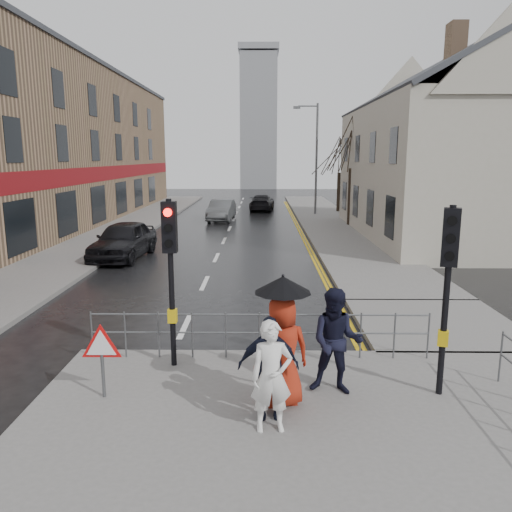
{
  "coord_description": "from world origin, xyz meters",
  "views": [
    {
      "loc": [
        2.0,
        -9.38,
        4.33
      ],
      "look_at": [
        1.83,
        5.0,
        1.47
      ],
      "focal_mm": 35.0,
      "sensor_mm": 36.0,
      "label": 1
    }
  ],
  "objects_px": {
    "pedestrian_b": "(336,341)",
    "car_mid": "(222,210)",
    "pedestrian_with_umbrella": "(282,339)",
    "car_parked": "(123,240)",
    "pedestrian_a": "(271,377)",
    "pedestrian_d": "(268,367)"
  },
  "relations": [
    {
      "from": "pedestrian_b",
      "to": "pedestrian_d",
      "type": "bearing_deg",
      "value": -133.66
    },
    {
      "from": "pedestrian_with_umbrella",
      "to": "car_mid",
      "type": "height_order",
      "value": "pedestrian_with_umbrella"
    },
    {
      "from": "pedestrian_with_umbrella",
      "to": "car_parked",
      "type": "height_order",
      "value": "pedestrian_with_umbrella"
    },
    {
      "from": "pedestrian_b",
      "to": "car_parked",
      "type": "distance_m",
      "value": 14.74
    },
    {
      "from": "pedestrian_a",
      "to": "pedestrian_b",
      "type": "height_order",
      "value": "pedestrian_b"
    },
    {
      "from": "pedestrian_b",
      "to": "car_mid",
      "type": "relative_size",
      "value": 0.45
    },
    {
      "from": "pedestrian_d",
      "to": "car_mid",
      "type": "xyz_separation_m",
      "value": [
        -2.91,
        26.84,
        -0.28
      ]
    },
    {
      "from": "pedestrian_a",
      "to": "pedestrian_b",
      "type": "relative_size",
      "value": 0.92
    },
    {
      "from": "car_parked",
      "to": "car_mid",
      "type": "xyz_separation_m",
      "value": [
        3.19,
        13.21,
        -0.09
      ]
    },
    {
      "from": "pedestrian_a",
      "to": "car_mid",
      "type": "distance_m",
      "value": 27.45
    },
    {
      "from": "pedestrian_with_umbrella",
      "to": "car_parked",
      "type": "relative_size",
      "value": 0.48
    },
    {
      "from": "car_parked",
      "to": "pedestrian_b",
      "type": "bearing_deg",
      "value": -55.42
    },
    {
      "from": "pedestrian_d",
      "to": "pedestrian_b",
      "type": "bearing_deg",
      "value": 31.01
    },
    {
      "from": "pedestrian_with_umbrella",
      "to": "car_parked",
      "type": "distance_m",
      "value": 14.69
    },
    {
      "from": "pedestrian_b",
      "to": "car_parked",
      "type": "xyz_separation_m",
      "value": [
        -7.33,
        12.79,
        -0.3
      ]
    },
    {
      "from": "pedestrian_with_umbrella",
      "to": "car_mid",
      "type": "distance_m",
      "value": 26.65
    },
    {
      "from": "car_parked",
      "to": "car_mid",
      "type": "bearing_deg",
      "value": 81.17
    },
    {
      "from": "pedestrian_a",
      "to": "pedestrian_with_umbrella",
      "type": "distance_m",
      "value": 0.9
    },
    {
      "from": "pedestrian_b",
      "to": "car_mid",
      "type": "bearing_deg",
      "value": 110.86
    },
    {
      "from": "pedestrian_a",
      "to": "car_parked",
      "type": "bearing_deg",
      "value": 106.3
    },
    {
      "from": "pedestrian_d",
      "to": "pedestrian_with_umbrella",
      "type": "bearing_deg",
      "value": 54.83
    },
    {
      "from": "pedestrian_d",
      "to": "car_parked",
      "type": "height_order",
      "value": "pedestrian_d"
    }
  ]
}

